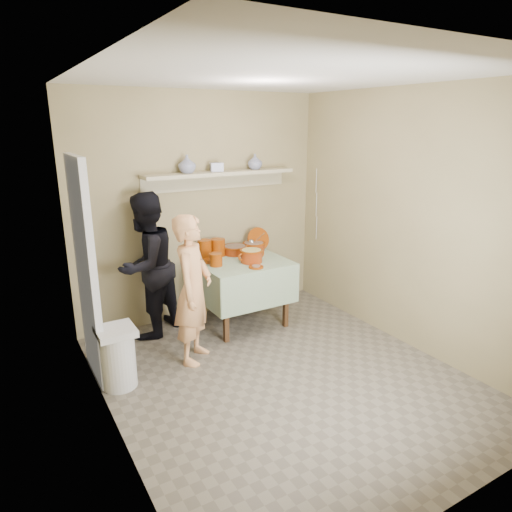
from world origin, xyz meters
TOP-DOWN VIEW (x-y plane):
  - ground at (0.00, 0.00)m, footprint 3.50×3.50m
  - tile_panel at (-1.46, 0.95)m, footprint 0.06×0.70m
  - plate_stack_a at (-0.07, 1.53)m, footprint 0.16×0.16m
  - plate_stack_b at (0.10, 1.54)m, footprint 0.17×0.17m
  - bowl_stack at (-0.09, 1.20)m, footprint 0.14×0.14m
  - empty_bowl at (-0.09, 1.34)m, footprint 0.15×0.15m
  - propped_lid at (0.67, 1.58)m, footprint 0.29×0.13m
  - vase_right at (0.66, 1.63)m, footprint 0.22×0.22m
  - vase_left at (-0.20, 1.64)m, footprint 0.25×0.25m
  - ceramic_box at (0.15, 1.63)m, footprint 0.16×0.13m
  - person_cook at (-0.56, 0.73)m, footprint 0.61×0.63m
  - person_helper at (-0.76, 1.50)m, footprint 0.97×0.92m
  - room_shell at (0.00, 0.00)m, footprint 3.04×3.54m
  - serving_table at (0.25, 1.28)m, footprint 0.97×0.97m
  - cazuela_meat_a at (0.31, 1.51)m, footprint 0.30×0.30m
  - cazuela_meat_b at (0.58, 1.53)m, footprint 0.28×0.28m
  - ladle at (0.56, 1.54)m, footprint 0.08×0.26m
  - cazuela_rice at (0.31, 1.12)m, footprint 0.33×0.25m
  - front_plate at (0.25, 0.92)m, footprint 0.16×0.16m
  - wall_shelf at (0.20, 1.65)m, footprint 1.80×0.25m
  - trash_bin at (-1.33, 0.61)m, footprint 0.32×0.32m
  - electrical_cord at (1.47, 1.48)m, footprint 0.01×0.05m

SIDE VIEW (x-z plane):
  - ground at x=0.00m, z-range 0.00..0.00m
  - trash_bin at x=-1.33m, z-range 0.00..0.56m
  - serving_table at x=0.25m, z-range 0.26..1.02m
  - person_cook at x=-0.56m, z-range 0.00..1.45m
  - front_plate at x=0.25m, z-range 0.76..0.78m
  - empty_bowl at x=-0.09m, z-range 0.76..0.81m
  - person_helper at x=-0.76m, z-range 0.00..1.57m
  - cazuela_meat_a at x=0.31m, z-range 0.77..0.87m
  - cazuela_meat_b at x=0.58m, z-range 0.77..0.87m
  - bowl_stack at x=-0.09m, z-range 0.76..0.90m
  - cazuela_rice at x=0.31m, z-range 0.77..0.92m
  - plate_stack_b at x=0.10m, z-range 0.76..0.96m
  - plate_stack_a at x=-0.07m, z-range 0.76..0.97m
  - ladle at x=0.56m, z-range 0.78..0.97m
  - propped_lid at x=0.67m, z-range 0.74..1.02m
  - tile_panel at x=-1.46m, z-range 0.00..2.00m
  - electrical_cord at x=1.47m, z-range 0.80..1.70m
  - room_shell at x=0.00m, z-range 0.30..2.92m
  - wall_shelf at x=0.20m, z-range 1.57..1.78m
  - ceramic_box at x=0.15m, z-range 1.72..1.82m
  - vase_right at x=0.66m, z-range 1.72..1.90m
  - vase_left at x=-0.20m, z-range 1.72..1.92m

